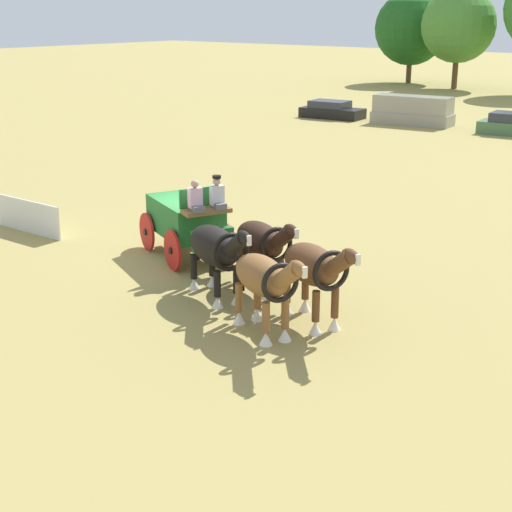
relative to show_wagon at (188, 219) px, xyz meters
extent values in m
plane|color=#9E8C4C|center=(-0.16, 0.07, -1.17)|extent=(220.00, 220.00, 0.00)
cube|color=#236B2D|center=(-0.16, 0.07, 0.02)|extent=(3.05, 2.44, 1.03)
cube|color=brown|center=(1.30, -0.57, 0.58)|extent=(1.05, 1.46, 0.12)
cube|color=#236B2D|center=(1.66, -0.73, -0.14)|extent=(0.70, 1.19, 0.60)
cube|color=#236B2D|center=(1.02, -0.45, 0.91)|extent=(0.60, 1.25, 0.55)
cube|color=red|center=(-0.16, 0.07, -0.59)|extent=(2.76, 1.33, 0.16)
cylinder|color=red|center=(1.16, 0.41, -0.59)|extent=(1.10, 0.54, 1.16)
cylinder|color=black|center=(1.16, 0.41, -0.59)|extent=(0.26, 0.25, 0.20)
cylinder|color=red|center=(0.48, -1.14, -0.59)|extent=(1.10, 0.54, 1.16)
cylinder|color=black|center=(0.48, -1.14, -0.59)|extent=(0.26, 0.25, 0.20)
cylinder|color=red|center=(-0.79, 1.27, -0.59)|extent=(1.10, 0.54, 1.16)
cylinder|color=black|center=(-0.79, 1.27, -0.59)|extent=(0.26, 0.25, 0.20)
cylinder|color=red|center=(-1.48, -0.28, -0.59)|extent=(1.10, 0.54, 1.16)
cylinder|color=black|center=(-1.48, -0.28, -0.59)|extent=(0.26, 0.25, 0.20)
cylinder|color=brown|center=(2.26, -1.00, -0.54)|extent=(2.42, 1.14, 0.10)
cube|color=slate|center=(1.54, -0.32, 0.72)|extent=(0.50, 0.45, 0.16)
cube|color=silver|center=(1.43, -0.27, 0.99)|extent=(0.36, 0.43, 0.55)
sphere|color=tan|center=(1.43, -0.27, 1.38)|extent=(0.22, 0.22, 0.22)
cylinder|color=black|center=(1.43, -0.27, 1.51)|extent=(0.24, 0.24, 0.08)
cube|color=slate|center=(1.27, -0.92, 0.72)|extent=(0.50, 0.45, 0.16)
cube|color=silver|center=(1.16, -0.87, 0.99)|extent=(0.36, 0.43, 0.55)
sphere|color=tan|center=(1.16, -0.87, 1.38)|extent=(0.22, 0.22, 0.22)
ellipsoid|color=#331E14|center=(3.34, -0.76, 0.18)|extent=(2.18, 1.63, 0.91)
cylinder|color=#331E14|center=(4.08, -0.81, -0.54)|extent=(0.18, 0.18, 0.68)
cone|color=silver|center=(4.08, -0.81, -1.03)|extent=(0.30, 0.30, 0.29)
cylinder|color=#331E14|center=(3.88, -1.27, -0.54)|extent=(0.18, 0.18, 0.68)
cone|color=silver|center=(3.88, -1.27, -1.03)|extent=(0.30, 0.30, 0.29)
cylinder|color=#331E14|center=(2.81, -0.25, -0.54)|extent=(0.18, 0.18, 0.68)
cone|color=silver|center=(2.81, -0.25, -1.03)|extent=(0.30, 0.30, 0.29)
cylinder|color=#331E14|center=(2.61, -0.71, -0.54)|extent=(0.18, 0.18, 0.68)
cone|color=silver|center=(2.61, -0.71, -1.03)|extent=(0.30, 0.30, 0.29)
cylinder|color=#331E14|center=(4.50, -1.27, 0.58)|extent=(1.01, 0.71, 0.81)
ellipsoid|color=#331E14|center=(4.83, -1.42, 0.83)|extent=(0.65, 0.48, 0.32)
cube|color=silver|center=(5.09, -1.53, 0.83)|extent=(0.10, 0.12, 0.24)
torus|color=black|center=(4.16, -1.12, 0.28)|extent=(0.49, 0.91, 0.94)
cylinder|color=black|center=(2.39, -0.34, -0.12)|extent=(0.14, 0.14, 0.80)
ellipsoid|color=black|center=(2.82, -1.95, 0.20)|extent=(2.35, 1.75, 0.97)
cylinder|color=black|center=(3.61, -2.01, -0.55)|extent=(0.18, 0.18, 0.67)
cone|color=silver|center=(3.61, -2.01, -1.03)|extent=(0.30, 0.30, 0.29)
cylinder|color=black|center=(3.40, -2.50, -0.55)|extent=(0.18, 0.18, 0.67)
cone|color=silver|center=(3.40, -2.50, -1.03)|extent=(0.30, 0.30, 0.29)
cylinder|color=black|center=(2.24, -1.41, -0.55)|extent=(0.18, 0.18, 0.67)
cone|color=silver|center=(2.24, -1.41, -1.03)|extent=(0.30, 0.30, 0.29)
cylinder|color=black|center=(2.03, -1.89, -0.55)|extent=(0.18, 0.18, 0.67)
cone|color=silver|center=(2.03, -1.89, -1.03)|extent=(0.30, 0.30, 0.29)
cylinder|color=black|center=(4.04, -2.49, 0.60)|extent=(1.01, 0.71, 0.81)
ellipsoid|color=black|center=(4.37, -2.64, 0.86)|extent=(0.65, 0.48, 0.32)
cube|color=silver|center=(4.63, -2.75, 0.86)|extent=(0.10, 0.12, 0.24)
torus|color=black|center=(3.70, -2.34, 0.30)|extent=(0.51, 0.95, 0.99)
cylinder|color=black|center=(1.79, -1.50, -0.10)|extent=(0.14, 0.14, 0.80)
ellipsoid|color=brown|center=(5.72, -1.81, 0.28)|extent=(2.11, 1.62, 0.93)
cylinder|color=brown|center=(6.43, -1.85, -0.49)|extent=(0.18, 0.18, 0.74)
cone|color=silver|center=(6.43, -1.85, -1.01)|extent=(0.30, 0.30, 0.32)
cylinder|color=brown|center=(6.23, -2.31, -0.49)|extent=(0.18, 0.18, 0.74)
cone|color=silver|center=(6.23, -2.31, -1.01)|extent=(0.30, 0.30, 0.32)
cylinder|color=brown|center=(5.22, -1.31, -0.49)|extent=(0.18, 0.18, 0.74)
cone|color=silver|center=(5.22, -1.31, -1.01)|extent=(0.30, 0.30, 0.32)
cylinder|color=brown|center=(5.01, -1.78, -0.49)|extent=(0.18, 0.18, 0.74)
cone|color=silver|center=(5.01, -1.78, -1.01)|extent=(0.30, 0.30, 0.32)
cylinder|color=brown|center=(6.84, -2.31, 0.67)|extent=(1.01, 0.71, 0.81)
ellipsoid|color=brown|center=(7.18, -2.45, 0.93)|extent=(0.65, 0.48, 0.32)
cube|color=silver|center=(7.44, -2.57, 0.93)|extent=(0.10, 0.12, 0.24)
torus|color=black|center=(6.51, -2.16, 0.38)|extent=(0.50, 0.92, 0.96)
cylinder|color=black|center=(4.81, -1.41, -0.02)|extent=(0.14, 0.14, 0.80)
ellipsoid|color=brown|center=(5.20, -3.00, 0.21)|extent=(2.13, 1.59, 0.88)
cylinder|color=brown|center=(5.92, -3.05, -0.52)|extent=(0.18, 0.18, 0.71)
cone|color=silver|center=(5.92, -3.05, -1.02)|extent=(0.30, 0.30, 0.30)
cylinder|color=brown|center=(5.72, -3.50, -0.52)|extent=(0.18, 0.18, 0.71)
cone|color=silver|center=(5.72, -3.50, -1.02)|extent=(0.30, 0.30, 0.30)
cylinder|color=brown|center=(4.68, -2.51, -0.52)|extent=(0.18, 0.18, 0.71)
cone|color=silver|center=(4.68, -2.51, -1.02)|extent=(0.30, 0.30, 0.30)
cylinder|color=brown|center=(4.48, -2.95, -0.52)|extent=(0.18, 0.18, 0.71)
cone|color=silver|center=(4.48, -2.95, -1.02)|extent=(0.30, 0.30, 0.30)
cylinder|color=brown|center=(6.33, -3.50, 0.60)|extent=(1.01, 0.71, 0.81)
ellipsoid|color=brown|center=(6.67, -3.65, 0.86)|extent=(0.65, 0.48, 0.32)
cube|color=silver|center=(6.93, -3.76, 0.86)|extent=(0.10, 0.12, 0.24)
torus|color=black|center=(5.99, -3.35, 0.31)|extent=(0.48, 0.88, 0.91)
cylinder|color=black|center=(4.27, -2.59, -0.09)|extent=(0.14, 0.14, 0.80)
cube|color=black|center=(-13.54, 28.04, -0.84)|extent=(4.36, 2.38, 0.67)
cube|color=#2D333D|center=(-13.75, 28.02, -0.26)|extent=(2.69, 2.03, 0.47)
cube|color=gray|center=(-7.93, 28.70, -0.80)|extent=(5.23, 2.33, 0.73)
cube|color=gray|center=(-7.93, 28.70, 0.10)|extent=(5.02, 2.17, 1.07)
cylinder|color=brown|center=(-21.70, 53.67, 0.19)|extent=(0.50, 0.50, 2.72)
sphere|color=#1E561E|center=(-21.70, 53.67, 3.98)|extent=(6.96, 6.96, 6.96)
cylinder|color=brown|center=(-15.75, 51.27, 0.46)|extent=(0.50, 0.50, 3.26)
sphere|color=#478433|center=(-15.75, 51.27, 4.40)|extent=(6.61, 6.61, 6.61)
cube|color=silver|center=(-5.97, -1.42, -0.62)|extent=(3.20, 0.16, 1.10)
camera|label=1|loc=(15.46, -15.85, 5.98)|focal=54.33mm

